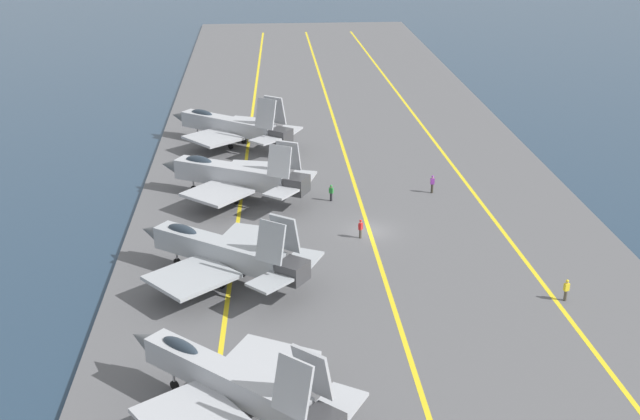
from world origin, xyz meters
name	(u,v)px	position (x,y,z in m)	size (l,w,h in m)	color
ground_plane	(369,235)	(0.00, 0.00, 0.00)	(2000.00, 2000.00, 0.00)	#23384C
carrier_deck	(369,233)	(0.00, 0.00, 0.20)	(218.28, 42.50, 0.40)	#565659
deck_stripe_foul_line	(500,227)	(0.00, -11.69, 0.40)	(196.46, 0.36, 0.01)	yellow
deck_stripe_centerline	(369,231)	(0.00, 0.00, 0.40)	(196.46, 0.36, 0.01)	yellow
deck_stripe_edge_line	(236,235)	(0.00, 11.69, 0.40)	(196.46, 0.36, 0.01)	yellow
parked_jet_nearest	(230,381)	(-25.76, 11.30, 2.99)	(13.48, 14.35, 6.41)	#A8AAAF
parked_jet_second	(222,251)	(-8.23, 12.49, 2.77)	(13.57, 14.90, 6.25)	#9EA3A8
parked_jet_third	(234,175)	(8.70, 12.01, 2.79)	(12.69, 15.69, 6.27)	#A8AAAF
parked_jet_fourth	(231,126)	(25.50, 12.82, 2.72)	(13.45, 15.94, 6.45)	#A8AAAF
crew_yellow_vest	(566,289)	(-13.49, -12.73, 1.34)	(0.37, 0.44, 1.72)	#4C473D
crew_purple_vest	(432,183)	(8.72, -7.35, 1.40)	(0.26, 0.38, 1.81)	#383328
crew_green_vest	(331,192)	(7.35, 2.75, 1.30)	(0.40, 0.46, 1.64)	#232328
crew_red_vest	(361,228)	(-1.40, 0.97, 1.34)	(0.46, 0.43, 1.71)	#4C473D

